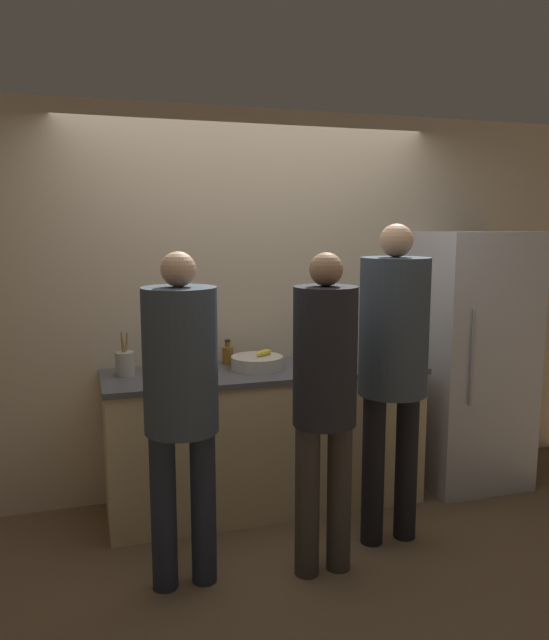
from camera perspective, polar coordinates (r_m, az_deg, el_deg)
ground_plane at (r=4.03m, az=0.67°, el=-18.43°), size 14.00×14.00×0.00m
wall_back at (r=4.29m, az=-2.19°, el=1.48°), size 5.20×0.06×2.60m
counter at (r=4.18m, az=-0.94°, el=-10.57°), size 2.06×0.68×0.92m
refrigerator at (r=4.66m, az=17.20°, el=-3.36°), size 0.72×0.72×1.79m
person_left at (r=3.12m, az=-8.55°, el=-6.29°), size 0.37×0.37×1.71m
person_center at (r=3.23m, az=4.61°, el=-6.33°), size 0.33×0.33×1.70m
person_right at (r=3.58m, az=10.80°, el=-2.85°), size 0.39×0.39×1.84m
fruit_bowl at (r=4.04m, az=-1.59°, el=-3.88°), size 0.34×0.34×0.12m
utensil_crock at (r=3.95m, az=-13.51°, el=-3.86°), size 0.12×0.12×0.27m
bottle_green at (r=4.14m, az=-9.39°, el=-2.90°), size 0.06×0.06×0.25m
bottle_amber at (r=4.17m, az=-4.30°, el=-3.18°), size 0.07×0.07×0.17m
bottle_dark at (r=4.46m, az=9.02°, el=-2.25°), size 0.08×0.08×0.21m
cup_white at (r=4.17m, az=8.82°, el=-3.58°), size 0.09×0.09×0.08m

